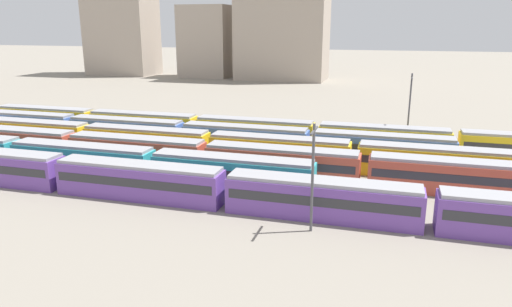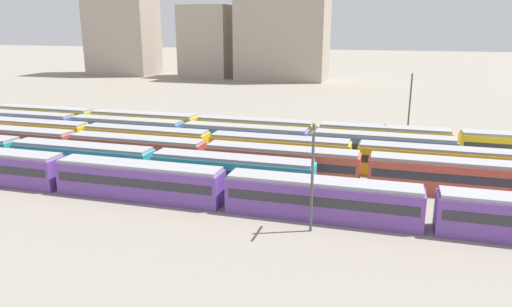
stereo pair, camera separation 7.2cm
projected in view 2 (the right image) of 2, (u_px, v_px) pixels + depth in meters
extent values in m
plane|color=gray|center=(52.00, 152.00, 66.77)|extent=(600.00, 600.00, 0.00)
cube|color=#6B429E|center=(139.00, 182.00, 48.53)|extent=(18.00, 3.00, 3.40)
cube|color=#2D2D33|center=(139.00, 179.00, 48.43)|extent=(17.20, 3.06, 0.90)
cube|color=#939399|center=(138.00, 165.00, 48.04)|extent=(17.60, 2.70, 0.35)
cube|color=#6B429E|center=(322.00, 201.00, 43.45)|extent=(18.00, 3.00, 3.40)
cube|color=#2D2D33|center=(322.00, 197.00, 43.34)|extent=(17.20, 3.06, 0.90)
cube|color=#939399|center=(322.00, 181.00, 42.96)|extent=(17.60, 2.70, 0.35)
cube|color=teal|center=(83.00, 161.00, 56.19)|extent=(18.00, 3.00, 3.40)
cube|color=#2D2D33|center=(82.00, 158.00, 56.08)|extent=(17.20, 3.06, 0.90)
cube|color=#939399|center=(81.00, 146.00, 55.69)|extent=(17.60, 2.70, 0.35)
cube|color=teal|center=(232.00, 174.00, 51.10)|extent=(18.00, 3.00, 3.40)
cube|color=#2D2D33|center=(232.00, 171.00, 51.00)|extent=(17.20, 3.06, 0.90)
cube|color=#939399|center=(232.00, 158.00, 50.61)|extent=(17.60, 2.70, 0.35)
cube|color=#BC4C38|center=(15.00, 143.00, 64.93)|extent=(18.00, 3.00, 3.40)
cube|color=#2D2D33|center=(15.00, 140.00, 64.83)|extent=(17.20, 3.06, 0.90)
cube|color=#939399|center=(13.00, 129.00, 64.44)|extent=(17.60, 2.70, 0.35)
cube|color=#BC4C38|center=(137.00, 153.00, 59.85)|extent=(18.00, 3.00, 3.40)
cube|color=#2D2D33|center=(137.00, 149.00, 59.74)|extent=(17.20, 3.06, 0.90)
cube|color=#939399|center=(136.00, 138.00, 59.36)|extent=(17.60, 2.70, 0.35)
cube|color=#BC4C38|center=(281.00, 164.00, 54.77)|extent=(18.00, 3.00, 3.40)
cube|color=#2D2D33|center=(281.00, 161.00, 54.66)|extent=(17.20, 3.06, 0.90)
cube|color=#939399|center=(282.00, 149.00, 54.28)|extent=(17.60, 2.70, 0.35)
cube|color=#BC4C38|center=(455.00, 179.00, 49.69)|extent=(18.00, 3.00, 3.40)
cube|color=#2D2D33|center=(456.00, 175.00, 49.58)|extent=(17.20, 3.06, 0.90)
cube|color=#939399|center=(457.00, 162.00, 49.19)|extent=(17.60, 2.70, 0.35)
cube|color=yellow|center=(33.00, 134.00, 70.16)|extent=(18.00, 3.00, 3.40)
cube|color=#2D2D33|center=(33.00, 131.00, 70.05)|extent=(17.20, 3.06, 0.90)
cube|color=#939399|center=(31.00, 122.00, 69.67)|extent=(17.60, 2.70, 0.35)
cube|color=yellow|center=(146.00, 142.00, 65.08)|extent=(18.00, 3.00, 3.40)
cube|color=#2D2D33|center=(146.00, 139.00, 64.97)|extent=(17.20, 3.06, 0.90)
cube|color=#939399|center=(146.00, 129.00, 64.58)|extent=(17.60, 2.70, 0.35)
cube|color=yellow|center=(279.00, 152.00, 60.00)|extent=(18.00, 3.00, 3.40)
cube|color=#2D2D33|center=(279.00, 149.00, 59.89)|extent=(17.20, 3.06, 0.90)
cube|color=#939399|center=(279.00, 138.00, 59.50)|extent=(17.60, 2.70, 0.35)
cube|color=yellow|center=(436.00, 164.00, 54.92)|extent=(18.00, 3.00, 3.40)
cube|color=#2D2D33|center=(437.00, 161.00, 54.81)|extent=(17.20, 3.06, 0.90)
cube|color=#939399|center=(438.00, 149.00, 54.42)|extent=(17.60, 2.70, 0.35)
cube|color=#4C70BC|center=(24.00, 125.00, 76.65)|extent=(18.00, 3.00, 3.40)
cube|color=#2D2D33|center=(24.00, 122.00, 76.54)|extent=(17.20, 3.06, 0.90)
cube|color=#939399|center=(23.00, 113.00, 76.16)|extent=(17.60, 2.70, 0.35)
cube|color=#4C70BC|center=(127.00, 132.00, 71.57)|extent=(18.00, 3.00, 3.40)
cube|color=#2D2D33|center=(126.00, 129.00, 71.46)|extent=(17.20, 3.06, 0.90)
cube|color=#939399|center=(126.00, 120.00, 71.07)|extent=(17.60, 2.70, 0.35)
cube|color=#4C70BC|center=(245.00, 140.00, 66.49)|extent=(18.00, 3.00, 3.40)
cube|color=#2D2D33|center=(245.00, 137.00, 66.38)|extent=(17.20, 3.06, 0.90)
cube|color=#939399|center=(245.00, 127.00, 65.99)|extent=(17.60, 2.70, 0.35)
cube|color=#4C70BC|center=(383.00, 149.00, 61.40)|extent=(18.00, 3.00, 3.40)
cube|color=#2D2D33|center=(383.00, 146.00, 61.30)|extent=(17.20, 3.06, 0.90)
cube|color=#939399|center=(384.00, 135.00, 60.91)|extent=(17.60, 2.70, 0.35)
cube|color=yellow|center=(46.00, 119.00, 81.48)|extent=(18.00, 3.00, 3.40)
cube|color=#2D2D33|center=(46.00, 116.00, 81.38)|extent=(17.20, 3.06, 0.90)
cube|color=#939399|center=(45.00, 108.00, 80.99)|extent=(17.60, 2.70, 0.35)
cube|color=yellow|center=(143.00, 125.00, 76.40)|extent=(18.00, 3.00, 3.40)
cube|color=#2D2D33|center=(143.00, 122.00, 76.29)|extent=(17.20, 3.06, 0.90)
cube|color=#939399|center=(143.00, 114.00, 75.91)|extent=(17.60, 2.70, 0.35)
cube|color=yellow|center=(255.00, 132.00, 71.32)|extent=(18.00, 3.00, 3.40)
cube|color=#2D2D33|center=(255.00, 129.00, 71.21)|extent=(17.20, 3.06, 0.90)
cube|color=#939399|center=(255.00, 120.00, 70.82)|extent=(17.60, 2.70, 0.35)
cube|color=yellow|center=(383.00, 140.00, 66.24)|extent=(18.00, 3.00, 3.40)
cube|color=#2D2D33|center=(383.00, 137.00, 66.13)|extent=(17.20, 3.06, 0.90)
cube|color=#939399|center=(384.00, 127.00, 65.74)|extent=(17.60, 2.70, 0.35)
cylinder|color=#4C4C51|center=(312.00, 179.00, 39.82)|extent=(0.24, 0.24, 9.58)
cube|color=#47474C|center=(314.00, 131.00, 38.72)|extent=(0.16, 3.20, 0.16)
cylinder|color=#4C4C51|center=(409.00, 111.00, 67.38)|extent=(0.24, 0.24, 10.84)
cube|color=#47474C|center=(412.00, 78.00, 66.11)|extent=(0.16, 3.20, 0.16)
cube|color=#A89989|center=(121.00, 9.00, 165.61)|extent=(23.24, 14.71, 45.94)
cube|color=#A89989|center=(206.00, 42.00, 159.89)|extent=(16.67, 12.09, 23.89)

